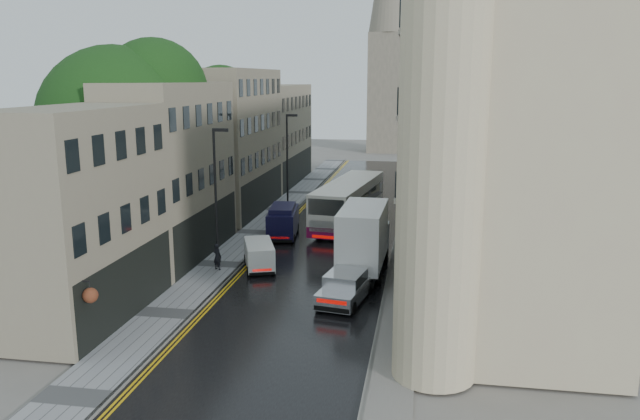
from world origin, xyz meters
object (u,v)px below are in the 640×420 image
(cream_bus, at_px, (320,211))
(lamp_post_near, at_px, (216,200))
(tree_far, at_px, (198,141))
(pedestrian, at_px, (217,257))
(navy_van, at_px, (268,225))
(tree_near, at_px, (119,150))
(white_van, at_px, (249,262))
(white_lorry, at_px, (341,246))
(silver_hatchback, at_px, (319,294))
(lamp_post_far, at_px, (287,166))

(cream_bus, distance_m, lamp_post_near, 11.01)
(tree_far, xyz_separation_m, pedestrian, (6.56, -14.93, -5.30))
(navy_van, bearing_deg, lamp_post_near, -109.51)
(navy_van, bearing_deg, cream_bus, 37.73)
(tree_near, relative_size, white_van, 3.75)
(white_van, xyz_separation_m, pedestrian, (-2.09, 0.52, 0.07))
(tree_near, relative_size, white_lorry, 1.74)
(cream_bus, bearing_deg, tree_near, -136.34)
(white_van, xyz_separation_m, navy_van, (-0.75, 7.57, 0.38))
(white_lorry, relative_size, navy_van, 1.67)
(cream_bus, relative_size, silver_hatchback, 2.88)
(lamp_post_near, bearing_deg, white_lorry, -7.90)
(tree_near, height_order, lamp_post_near, tree_near)
(cream_bus, height_order, white_lorry, white_lorry)
(pedestrian, xyz_separation_m, lamp_post_near, (-0.14, 0.49, 3.38))
(silver_hatchback, height_order, lamp_post_near, lamp_post_near)
(tree_far, height_order, lamp_post_far, tree_far)
(silver_hatchback, bearing_deg, tree_near, 162.53)
(tree_far, relative_size, navy_van, 2.60)
(navy_van, bearing_deg, tree_far, 128.29)
(pedestrian, bearing_deg, tree_near, 7.80)
(tree_far, distance_m, silver_hatchback, 24.98)
(white_lorry, xyz_separation_m, lamp_post_far, (-6.68, 16.28, 2.18))
(tree_near, distance_m, tree_far, 13.02)
(white_van, bearing_deg, tree_far, 99.35)
(silver_hatchback, relative_size, navy_van, 0.91)
(silver_hatchback, height_order, navy_van, navy_van)
(silver_hatchback, bearing_deg, cream_bus, 109.42)
(white_van, relative_size, lamp_post_far, 0.44)
(pedestrian, bearing_deg, tree_far, -42.78)
(cream_bus, bearing_deg, navy_van, -127.73)
(pedestrian, height_order, lamp_post_near, lamp_post_near)
(white_lorry, xyz_separation_m, pedestrian, (-7.55, 0.73, -1.19))
(tree_near, relative_size, navy_van, 2.90)
(cream_bus, bearing_deg, white_lorry, -66.54)
(lamp_post_far, bearing_deg, silver_hatchback, -69.17)
(silver_hatchback, relative_size, pedestrian, 2.70)
(white_lorry, xyz_separation_m, white_van, (-5.46, 0.21, -1.26))
(tree_far, height_order, cream_bus, tree_far)
(tree_near, distance_m, silver_hatchback, 16.84)
(cream_bus, xyz_separation_m, lamp_post_near, (-4.64, -9.65, 2.57))
(white_lorry, xyz_separation_m, silver_hatchback, (-0.47, -4.57, -1.28))
(white_van, distance_m, navy_van, 7.61)
(navy_van, relative_size, lamp_post_far, 0.57)
(tree_near, height_order, lamp_post_far, tree_near)
(tree_near, distance_m, lamp_post_far, 15.88)
(tree_far, distance_m, lamp_post_far, 7.71)
(white_lorry, bearing_deg, navy_van, 129.98)
(silver_hatchback, distance_m, lamp_post_far, 22.02)
(tree_far, relative_size, cream_bus, 0.99)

